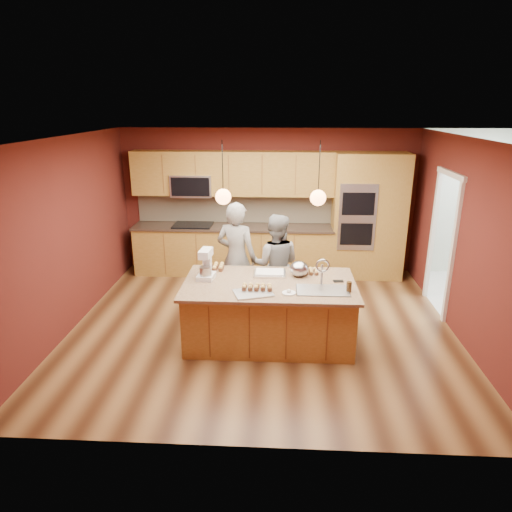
# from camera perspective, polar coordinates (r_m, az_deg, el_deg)

# --- Properties ---
(floor) EXTENTS (5.50, 5.50, 0.00)m
(floor) POSITION_cam_1_polar(r_m,az_deg,el_deg) (6.80, 0.75, -8.74)
(floor) COLOR #412413
(floor) RESTS_ON ground
(ceiling) EXTENTS (5.50, 5.50, 0.00)m
(ceiling) POSITION_cam_1_polar(r_m,az_deg,el_deg) (6.06, 0.86, 14.58)
(ceiling) COLOR white
(ceiling) RESTS_ON ground
(wall_back) EXTENTS (5.50, 0.00, 5.50)m
(wall_back) POSITION_cam_1_polar(r_m,az_deg,el_deg) (8.73, 1.51, 6.85)
(wall_back) COLOR #501915
(wall_back) RESTS_ON ground
(wall_front) EXTENTS (5.50, 0.00, 5.50)m
(wall_front) POSITION_cam_1_polar(r_m,az_deg,el_deg) (3.97, -0.74, -7.95)
(wall_front) COLOR #501915
(wall_front) RESTS_ON ground
(wall_left) EXTENTS (0.00, 5.00, 5.00)m
(wall_left) POSITION_cam_1_polar(r_m,az_deg,el_deg) (6.97, -22.42, 2.42)
(wall_left) COLOR #501915
(wall_left) RESTS_ON ground
(wall_right) EXTENTS (0.00, 5.00, 5.00)m
(wall_right) POSITION_cam_1_polar(r_m,az_deg,el_deg) (6.77, 24.74, 1.67)
(wall_right) COLOR #501915
(wall_right) RESTS_ON ground
(cabinet_run) EXTENTS (3.74, 0.64, 2.30)m
(cabinet_run) POSITION_cam_1_polar(r_m,az_deg,el_deg) (8.61, -3.10, 4.17)
(cabinet_run) COLOR olive
(cabinet_run) RESTS_ON floor
(oven_column) EXTENTS (1.30, 0.62, 2.30)m
(oven_column) POSITION_cam_1_polar(r_m,az_deg,el_deg) (8.62, 13.84, 4.81)
(oven_column) COLOR olive
(oven_column) RESTS_ON floor
(doorway_trim) EXTENTS (0.08, 1.11, 2.20)m
(doorway_trim) POSITION_cam_1_polar(r_m,az_deg,el_deg) (7.57, 22.21, 1.27)
(doorway_trim) COLOR white
(doorway_trim) RESTS_ON wall_right
(pendant_left) EXTENTS (0.20, 0.20, 0.80)m
(pendant_left) POSITION_cam_1_polar(r_m,az_deg,el_deg) (5.81, -4.12, 7.44)
(pendant_left) COLOR black
(pendant_left) RESTS_ON ceiling
(pendant_right) EXTENTS (0.20, 0.20, 0.80)m
(pendant_right) POSITION_cam_1_polar(r_m,az_deg,el_deg) (5.78, 7.76, 7.26)
(pendant_right) COLOR black
(pendant_right) RESTS_ON ceiling
(island) EXTENTS (2.30, 1.29, 1.23)m
(island) POSITION_cam_1_polar(r_m,az_deg,el_deg) (6.26, 1.81, -6.87)
(island) COLOR olive
(island) RESTS_ON floor
(person_left) EXTENTS (0.73, 0.59, 1.75)m
(person_left) POSITION_cam_1_polar(r_m,az_deg,el_deg) (6.96, -2.44, -0.30)
(person_left) COLOR black
(person_left) RESTS_ON floor
(person_right) EXTENTS (0.82, 0.66, 1.57)m
(person_right) POSITION_cam_1_polar(r_m,az_deg,el_deg) (6.95, 2.45, -1.08)
(person_right) COLOR slate
(person_right) RESTS_ON floor
(stand_mixer) EXTENTS (0.24, 0.32, 0.41)m
(stand_mixer) POSITION_cam_1_polar(r_m,az_deg,el_deg) (6.23, -6.26, -1.25)
(stand_mixer) COLOR white
(stand_mixer) RESTS_ON island
(sheet_cake) EXTENTS (0.45, 0.33, 0.05)m
(sheet_cake) POSITION_cam_1_polar(r_m,az_deg,el_deg) (6.37, 1.72, -2.14)
(sheet_cake) COLOR white
(sheet_cake) RESTS_ON island
(cooling_rack) EXTENTS (0.55, 0.46, 0.02)m
(cooling_rack) POSITION_cam_1_polar(r_m,az_deg,el_deg) (5.75, -0.35, -4.63)
(cooling_rack) COLOR #B7BABF
(cooling_rack) RESTS_ON island
(mixing_bowl) EXTENTS (0.26, 0.26, 0.22)m
(mixing_bowl) POSITION_cam_1_polar(r_m,az_deg,el_deg) (6.32, 5.42, -1.60)
(mixing_bowl) COLOR #A8AAAF
(mixing_bowl) RESTS_ON island
(plate) EXTENTS (0.17, 0.17, 0.01)m
(plate) POSITION_cam_1_polar(r_m,az_deg,el_deg) (5.77, 4.14, -4.62)
(plate) COLOR silver
(plate) RESTS_ON island
(tumbler) EXTENTS (0.07, 0.07, 0.13)m
(tumbler) POSITION_cam_1_polar(r_m,az_deg,el_deg) (5.91, 11.55, -3.78)
(tumbler) COLOR #392511
(tumbler) RESTS_ON island
(phone) EXTENTS (0.14, 0.08, 0.01)m
(phone) POSITION_cam_1_polar(r_m,az_deg,el_deg) (6.23, 10.24, -3.11)
(phone) COLOR black
(phone) RESTS_ON island
(cupcakes_left) EXTENTS (0.34, 0.26, 0.08)m
(cupcakes_left) POSITION_cam_1_polar(r_m,az_deg,el_deg) (6.60, -5.48, -1.32)
(cupcakes_left) COLOR tan
(cupcakes_left) RESTS_ON island
(cupcakes_rack) EXTENTS (0.40, 0.16, 0.07)m
(cupcakes_rack) POSITION_cam_1_polar(r_m,az_deg,el_deg) (5.82, 0.11, -3.88)
(cupcakes_rack) COLOR tan
(cupcakes_rack) RESTS_ON island
(cupcakes_right) EXTENTS (0.21, 0.21, 0.06)m
(cupcakes_right) POSITION_cam_1_polar(r_m,az_deg,el_deg) (6.47, 6.91, -1.87)
(cupcakes_right) COLOR tan
(cupcakes_right) RESTS_ON island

